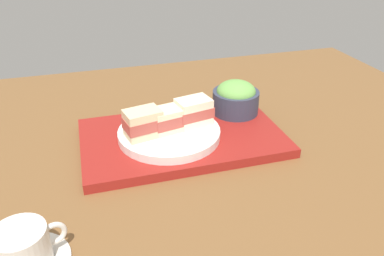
{
  "coord_description": "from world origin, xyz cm",
  "views": [
    {
      "loc": [
        20.86,
        71.25,
        43.2
      ],
      "look_at": [
        1.43,
        4.66,
        5.0
      ],
      "focal_mm": 35.84,
      "sensor_mm": 36.0,
      "label": 1
    }
  ],
  "objects": [
    {
      "name": "ground_plane",
      "position": [
        0.0,
        0.0,
        -1.5
      ],
      "size": [
        140.0,
        100.0,
        3.0
      ],
      "primitive_type": "cube",
      "color": "brown"
    },
    {
      "name": "serving_tray",
      "position": [
        2.72,
        1.27,
        1.02
      ],
      "size": [
        43.0,
        26.22,
        2.05
      ],
      "primitive_type": "cube",
      "color": "maroon",
      "rests_on": "ground_plane"
    },
    {
      "name": "sandwich_plate",
      "position": [
        5.7,
        1.96,
        2.95
      ],
      "size": [
        21.69,
        21.69,
        1.8
      ],
      "primitive_type": "cylinder",
      "color": "silver",
      "rests_on": "serving_tray"
    },
    {
      "name": "sandwich_near",
      "position": [
        0.11,
        0.91,
        6.75
      ],
      "size": [
        8.47,
        6.51,
        5.81
      ],
      "color": "#EFE5C1",
      "rests_on": "sandwich_plate"
    },
    {
      "name": "sandwich_middle",
      "position": [
        5.7,
        1.96,
        6.3
      ],
      "size": [
        8.04,
        6.42,
        4.91
      ],
      "color": "beige",
      "rests_on": "sandwich_plate"
    },
    {
      "name": "sandwich_far",
      "position": [
        11.29,
        3.01,
        6.71
      ],
      "size": [
        8.23,
        6.57,
        5.73
      ],
      "color": "beige",
      "rests_on": "sandwich_plate"
    },
    {
      "name": "salad_bowl",
      "position": [
        -12.29,
        -5.35,
        5.79
      ],
      "size": [
        10.98,
        10.98,
        7.88
      ],
      "color": "#33384C",
      "rests_on": "serving_tray"
    },
    {
      "name": "coffee_cup",
      "position": [
        32.56,
        27.99,
        2.84
      ],
      "size": [
        12.28,
        12.27,
        6.31
      ],
      "color": "silver",
      "rests_on": "ground_plane"
    }
  ]
}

